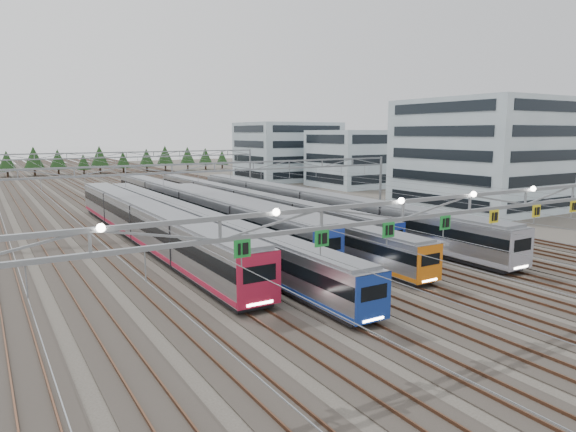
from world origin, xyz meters
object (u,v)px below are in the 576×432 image
train_c (190,205)px  train_d (261,216)px  train_a (146,222)px  train_b (188,222)px  depot_bldg_mid (351,159)px  gantry_near (471,207)px  gantry_far (127,159)px  train_f (309,205)px  depot_bldg_north (288,151)px  train_e (242,200)px  gantry_mid (215,174)px  depot_bldg_south (479,154)px

train_c → train_d: (4.50, -11.35, -0.33)m
train_a → train_d: bearing=-2.7°
train_b → depot_bldg_mid: depot_bldg_mid is taller
gantry_near → gantry_far: (0.05, 85.12, -0.70)m
gantry_far → depot_bldg_mid: size_ratio=3.52×
train_c → gantry_near: (2.20, -43.14, 4.82)m
train_f → depot_bldg_north: depot_bldg_north is taller
train_a → train_c: train_a is taller
train_a → train_e: (18.00, 13.74, -0.43)m
gantry_near → depot_bldg_mid: size_ratio=3.52×
gantry_mid → depot_bldg_south: depot_bldg_south is taller
gantry_near → depot_bldg_north: bearing=65.5°
train_e → gantry_far: bearing=99.8°
train_a → gantry_mid: 14.22m
gantry_far → depot_bldg_south: 66.94m
train_d → gantry_mid: (-2.25, 8.33, 4.45)m
gantry_near → depot_bldg_south: size_ratio=2.56×
train_f → train_d: bearing=-159.9°
train_d → gantry_mid: size_ratio=0.95×
train_b → train_d: size_ratio=1.16×
train_d → train_f: train_f is taller
gantry_near → depot_bldg_mid: depot_bldg_mid is taller
train_e → gantry_mid: 10.11m
depot_bldg_mid → train_b: bearing=-144.6°
train_f → depot_bldg_north: (29.59, 54.52, 4.88)m
train_d → depot_bldg_south: bearing=0.5°
depot_bldg_south → depot_bldg_north: 57.51m
train_c → gantry_far: (2.25, 41.98, 4.12)m
train_e → depot_bldg_south: 37.43m
train_d → gantry_far: gantry_far is taller
gantry_mid → depot_bldg_south: bearing=-11.1°
train_b → train_c: train_c is taller
train_c → train_a: bearing=-130.0°
train_b → gantry_mid: size_ratio=1.10×
train_e → train_f: bearing=-67.9°
depot_bldg_north → gantry_far: bearing=-173.7°
train_e → gantry_mid: bearing=-138.2°
depot_bldg_south → depot_bldg_mid: depot_bldg_south is taller
train_e → depot_bldg_mid: (37.14, 21.92, 4.22)m
train_b → train_f: bearing=9.6°
train_f → train_a: bearing=-173.3°
train_b → train_c: size_ratio=0.99×
train_a → depot_bldg_north: size_ratio=2.33×
train_c → train_d: size_ratio=1.18×
train_d → depot_bldg_south: depot_bldg_south is taller
train_a → train_e: 22.65m
train_f → gantry_near: gantry_near is taller
gantry_far → train_c: bearing=-93.1°
gantry_near → depot_bldg_south: bearing=38.2°
train_b → depot_bldg_north: 74.86m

